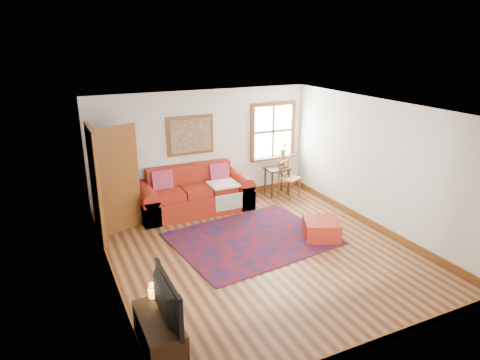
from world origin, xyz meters
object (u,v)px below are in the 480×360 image
red_leather_sofa (194,196)px  side_table (277,173)px  ladder_back_chair (288,176)px  red_ottoman (321,229)px  media_cabinet (160,336)px

red_leather_sofa → side_table: 2.09m
red_leather_sofa → ladder_back_chair: 2.27m
side_table → ladder_back_chair: ladder_back_chair is taller
red_ottoman → media_cabinet: 3.93m
side_table → ladder_back_chair: bearing=-43.5°
media_cabinet → ladder_back_chair: bearing=43.6°
side_table → media_cabinet: side_table is taller
ladder_back_chair → red_leather_sofa: bearing=177.0°
red_leather_sofa → side_table: size_ratio=3.65×
ladder_back_chair → side_table: bearing=136.5°
red_leather_sofa → media_cabinet: red_leather_sofa is taller
red_leather_sofa → red_ottoman: bearing=-54.3°
red_ottoman → media_cabinet: (-3.53, -1.73, 0.08)m
red_ottoman → red_leather_sofa: bearing=150.7°
ladder_back_chair → media_cabinet: 5.70m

